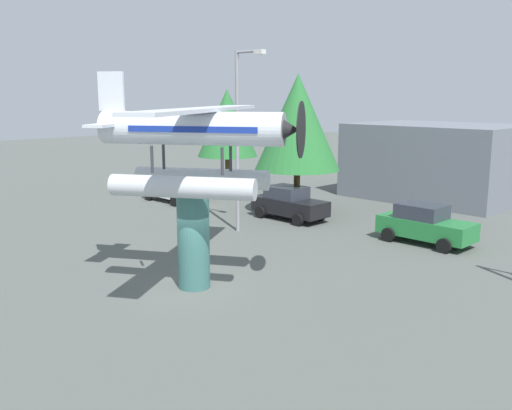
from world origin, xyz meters
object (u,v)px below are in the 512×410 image
Objects in this scene: car_near_white at (172,187)px; streetlight_primary at (240,130)px; tree_east at (298,122)px; car_far_green at (425,224)px; floatplane_monument at (195,143)px; storefront_building at (437,161)px; car_mid_black at (289,203)px; display_pedestal at (194,241)px; tree_west at (227,123)px.

streetlight_primary reaches higher than car_near_white.
car_near_white is 9.29m from tree_east.
tree_east is at bearing 20.46° from car_near_white.
floatplane_monument is at bearing -102.77° from car_far_green.
car_near_white is 16.94m from storefront_building.
streetlight_primary is (0.23, -3.78, 4.05)m from car_mid_black.
tree_west is (-14.34, 14.38, 3.00)m from display_pedestal.
floatplane_monument reaches higher than display_pedestal.
storefront_building is (-5.35, 10.95, 1.48)m from car_far_green.
car_mid_black is (8.61, 1.34, 0.00)m from car_near_white.
storefront_building is (2.29, 11.54, 1.48)m from car_mid_black.
tree_east is at bearing 173.46° from car_far_green.
display_pedestal is at bearing -103.23° from car_far_green.
car_near_white is at bearing -130.24° from storefront_building.
floatplane_monument reaches higher than tree_west.
car_mid_black is (-5.15, 10.39, -4.11)m from floatplane_monument.
car_far_green is at bearing 76.77° from display_pedestal.
car_far_green is 9.51m from streetlight_primary.
floatplane_monument is at bearing -53.33° from streetlight_primary.
display_pedestal is 0.79× the size of car_mid_black.
streetlight_primary is 0.85× the size of storefront_building.
car_near_white is at bearing -171.18° from car_mid_black.
floatplane_monument is 0.93× the size of storefront_building.
streetlight_primary is at bearing -15.46° from car_near_white.
floatplane_monument is (0.11, 0.07, 3.33)m from display_pedestal.
floatplane_monument reaches higher than car_mid_black.
storefront_building is at bearing 116.02° from car_far_green.
storefront_building is at bearing 72.58° from tree_east.
car_far_green is at bearing 44.77° from floatplane_monument.
car_near_white is 0.60× the size of tree_west.
storefront_building is (2.06, 15.32, -2.57)m from streetlight_primary.
display_pedestal is 11.38m from car_far_green.
car_mid_black is at bearing 93.49° from streetlight_primary.
display_pedestal is 11.63m from car_mid_black.
tree_west is at bearing 102.83° from floatplane_monument.
floatplane_monument reaches higher than car_near_white.
streetlight_primary is at bearing 125.76° from display_pedestal.
car_mid_black is at bearing 115.73° from display_pedestal.
storefront_building is 1.45× the size of tree_west.
car_mid_black is 0.42× the size of storefront_building.
storefront_building is 14.06m from tree_west.
tree_east is (-1.07, 5.34, 0.14)m from streetlight_primary.
storefront_building is at bearing 49.76° from car_near_white.
car_far_green is at bearing -63.98° from storefront_building.
tree_east is at bearing 118.31° from car_mid_black.
tree_east reaches higher than car_near_white.
car_mid_black is at bearing -61.69° from tree_east.
streetlight_primary is at bearing -78.65° from tree_east.
tree_east reaches higher than floatplane_monument.
floatplane_monument is at bearing -33.34° from car_near_white.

